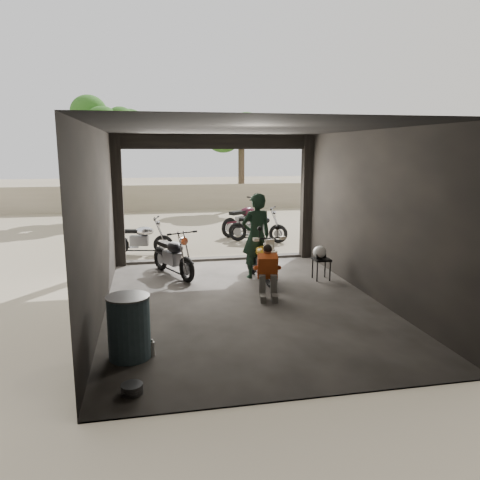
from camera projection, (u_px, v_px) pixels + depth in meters
name	position (u px, v px, depth m)	size (l,w,h in m)	color
ground	(243.00, 303.00, 8.76)	(80.00, 80.00, 0.00)	#7A6D56
garage	(237.00, 231.00, 9.04)	(7.00, 7.13, 3.20)	#2D2B28
boundary_wall	(183.00, 197.00, 22.12)	(18.00, 0.30, 1.20)	gray
tree_left	(112.00, 121.00, 19.45)	(2.20, 2.20, 5.60)	#382B1E
tree_right	(241.00, 134.00, 22.09)	(2.20, 2.20, 5.00)	#382B1E
main_bike	(261.00, 257.00, 10.18)	(0.66, 1.60, 1.07)	beige
left_bike	(173.00, 253.00, 10.54)	(0.66, 1.61, 1.09)	black
outside_bike_a	(141.00, 236.00, 12.70)	(0.63, 1.52, 1.03)	black
outside_bike_b	(245.00, 217.00, 15.66)	(0.75, 1.82, 1.23)	#3B0E1B
outside_bike_c	(258.00, 225.00, 14.42)	(0.67, 1.62, 1.10)	black
rider	(256.00, 236.00, 10.31)	(0.69, 0.46, 1.91)	black
mechanic	(268.00, 274.00, 8.93)	(0.51, 0.69, 1.00)	#BB4919
stool	(321.00, 262.00, 10.22)	(0.35, 0.35, 0.49)	black
helmet	(320.00, 252.00, 10.20)	(0.29, 0.31, 0.28)	silver
oil_drum	(129.00, 328.00, 6.37)	(0.57, 0.57, 0.89)	#3A5662
sign_post	(354.00, 188.00, 12.44)	(0.88, 0.08, 2.65)	black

